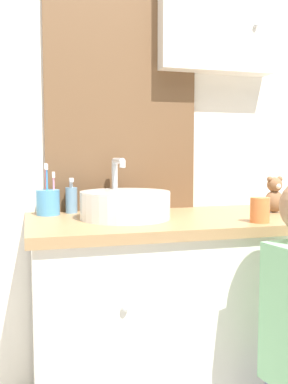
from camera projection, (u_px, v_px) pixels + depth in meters
name	position (u px, v px, depth m)	size (l,w,h in m)	color
wall_back	(152.00, 92.00, 1.82)	(3.20, 0.18, 2.50)	silver
vanity_counter	(170.00, 321.00, 1.61)	(1.04, 0.55, 0.80)	silver
sink_basin	(125.00, 204.00, 1.54)	(0.32, 0.37, 0.22)	silver
toothbrush_holder	(48.00, 202.00, 1.63)	(0.09, 0.09, 0.20)	#4C93C6
soap_dispenser	(71.00, 199.00, 1.68)	(0.05, 0.05, 0.14)	#6B93B2
teddy_bear	(274.00, 195.00, 1.70)	(0.08, 0.07, 0.14)	brown
drinking_cup	(260.00, 210.00, 1.45)	(0.07, 0.07, 0.09)	orange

